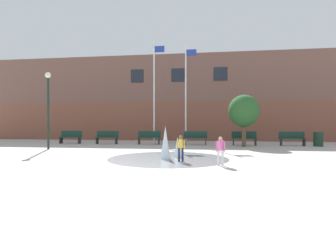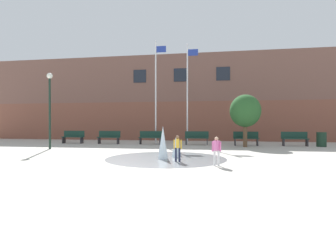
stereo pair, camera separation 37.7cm
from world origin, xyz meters
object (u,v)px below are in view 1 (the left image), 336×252
park_bench_far_left (71,137)px  child_with_pink_shirt (220,149)px  park_bench_left_of_flagpoles (107,137)px  flagpole_right (186,91)px  park_bench_near_trashcan (244,138)px  child_in_fountain (181,146)px  park_bench_far_right (292,138)px  lamp_post_left_lane (48,100)px  flagpole_left (154,89)px  trash_can (318,139)px  park_bench_under_right_flagpole (195,138)px  street_tree_near_building (244,111)px  park_bench_under_left_flagpole (149,137)px

park_bench_far_left → child_with_pink_shirt: 13.22m
park_bench_left_of_flagpoles → child_with_pink_shirt: bearing=-49.5°
park_bench_far_left → flagpole_right: bearing=5.8°
park_bench_near_trashcan → child_in_fountain: size_ratio=1.62×
park_bench_far_right → lamp_post_left_lane: lamp_post_left_lane is taller
park_bench_far_left → flagpole_left: (5.97, 0.84, 3.45)m
lamp_post_left_lane → trash_can: size_ratio=4.76×
trash_can → park_bench_near_trashcan: bearing=177.8°
park_bench_far_left → park_bench_under_right_flagpole: 8.92m
park_bench_near_trashcan → trash_can: 4.48m
flagpole_left → street_tree_near_building: (5.95, -1.90, -1.74)m
child_with_pink_shirt → street_tree_near_building: 7.91m
park_bench_far_right → child_with_pink_shirt: (-5.09, -8.76, 0.10)m
park_bench_under_right_flagpole → lamp_post_left_lane: size_ratio=0.37×
park_bench_left_of_flagpoles → child_in_fountain: (5.89, -7.83, 0.10)m
park_bench_far_left → child_with_pink_shirt: size_ratio=1.62×
park_bench_left_of_flagpoles → child_with_pink_shirt: child_with_pink_shirt is taller
trash_can → park_bench_under_left_flagpole: bearing=178.8°
flagpole_left → flagpole_right: size_ratio=1.05×
park_bench_far_left → child_in_fountain: (8.63, -7.85, 0.10)m
park_bench_far_left → trash_can: bearing=-0.4°
park_bench_under_right_flagpole → park_bench_far_right: bearing=0.9°
park_bench_near_trashcan → street_tree_near_building: (-0.19, -1.12, 1.72)m
park_bench_under_left_flagpole → park_bench_far_left: bearing=-179.0°
child_with_pink_shirt → lamp_post_left_lane: 10.41m
park_bench_left_of_flagpoles → park_bench_under_right_flagpole: 6.18m
park_bench_near_trashcan → flagpole_right: 5.14m
flagpole_right → trash_can: (8.35, -0.96, -3.31)m
park_bench_left_of_flagpoles → park_bench_near_trashcan: 9.38m
park_bench_far_left → park_bench_under_left_flagpole: size_ratio=1.00×
park_bench_under_left_flagpole → park_bench_under_right_flagpole: same height
park_bench_under_left_flagpole → trash_can: size_ratio=1.78×
park_bench_left_of_flagpoles → park_bench_far_right: bearing=0.9°
child_with_pink_shirt → trash_can: 10.70m
park_bench_left_of_flagpoles → park_bench_far_right: (12.40, 0.20, 0.00)m
child_with_pink_shirt → park_bench_left_of_flagpoles: bearing=-103.2°
trash_can → child_with_pink_shirt: bearing=-127.8°
park_bench_left_of_flagpoles → child_with_pink_shirt: 11.25m
park_bench_under_right_flagpole → child_in_fountain: (-0.28, -7.94, 0.10)m
park_bench_under_right_flagpole → flagpole_right: flagpole_right is taller
park_bench_far_left → street_tree_near_building: 12.10m
park_bench_far_left → park_bench_left_of_flagpoles: bearing=-0.6°
street_tree_near_building → lamp_post_left_lane: bearing=-164.5°
park_bench_near_trashcan → park_bench_under_left_flagpole: bearing=179.6°
trash_can → lamp_post_left_lane: bearing=-165.7°
child_with_pink_shirt → park_bench_under_left_flagpole: bearing=-117.2°
park_bench_under_left_flagpole → park_bench_left_of_flagpoles: bearing=-177.6°
child_with_pink_shirt → trash_can: bearing=178.6°
park_bench_left_of_flagpoles → park_bench_under_left_flagpole: bearing=2.4°
park_bench_under_left_flagpole → flagpole_left: bearing=71.7°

